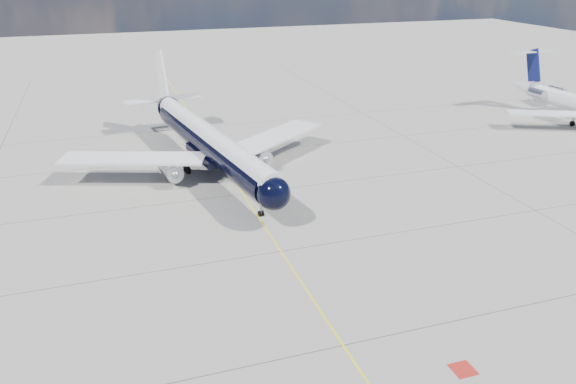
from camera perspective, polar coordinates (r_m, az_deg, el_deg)
name	(u,v)px	position (r m, az deg, el deg)	size (l,w,h in m)	color
ground	(233,179)	(72.05, -5.57, 1.28)	(320.00, 320.00, 0.00)	gray
taxiway_centerline	(243,194)	(67.54, -4.60, -0.19)	(0.16, 160.00, 0.01)	yellow
red_marking	(463,369)	(42.33, 17.35, -16.83)	(1.60, 1.60, 0.01)	maroon
main_airliner	(207,140)	(74.66, -8.21, 5.25)	(36.98, 45.43, 13.16)	black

